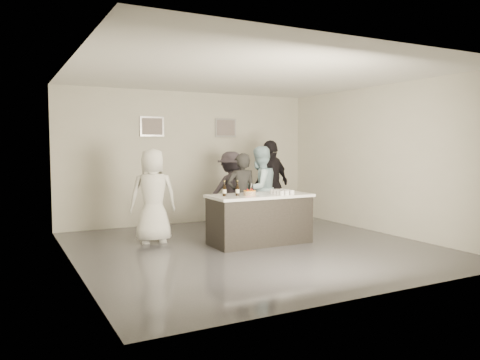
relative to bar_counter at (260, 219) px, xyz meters
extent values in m
plane|color=#3D3D42|center=(-0.25, -0.21, -0.45)|extent=(6.00, 6.00, 0.00)
plane|color=white|center=(-0.25, -0.21, 2.55)|extent=(6.00, 6.00, 0.00)
cube|color=beige|center=(-0.25, 2.79, 1.05)|extent=(6.00, 0.04, 3.00)
cube|color=beige|center=(-0.25, -3.21, 1.05)|extent=(6.00, 0.04, 3.00)
cube|color=beige|center=(-3.25, -0.21, 1.05)|extent=(0.04, 6.00, 3.00)
cube|color=beige|center=(2.75, -0.21, 1.05)|extent=(0.04, 6.00, 3.00)
cube|color=#B2B2B7|center=(-1.15, 2.76, 1.75)|extent=(0.54, 0.04, 0.44)
cube|color=#B2B2B7|center=(0.65, 2.76, 1.75)|extent=(0.54, 0.04, 0.44)
cube|color=white|center=(0.00, 0.00, 0.00)|extent=(1.86, 0.86, 0.90)
cylinder|color=orange|center=(-0.25, -0.08, 0.49)|extent=(0.22, 0.22, 0.08)
cylinder|color=black|center=(-0.70, 0.02, 0.58)|extent=(0.07, 0.07, 0.26)
cylinder|color=black|center=(-0.48, -0.05, 0.58)|extent=(0.07, 0.07, 0.26)
cube|color=orange|center=(0.40, -0.13, 0.49)|extent=(0.30, 0.40, 0.08)
cube|color=pink|center=(-0.33, -0.25, 0.45)|extent=(0.24, 0.08, 0.01)
imported|color=black|center=(0.00, 0.72, 0.37)|extent=(0.65, 0.47, 1.63)
imported|color=#B0D8E6|center=(0.57, 1.00, 0.43)|extent=(1.01, 0.88, 1.77)
imported|color=silver|center=(-1.70, 0.96, 0.42)|extent=(0.93, 0.69, 1.73)
imported|color=black|center=(1.04, 1.30, 0.50)|extent=(1.20, 0.86, 1.90)
imported|color=#352F38|center=(0.22, 1.61, 0.38)|extent=(1.09, 0.66, 1.65)
camera|label=1|loc=(-4.21, -7.30, 1.34)|focal=35.00mm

